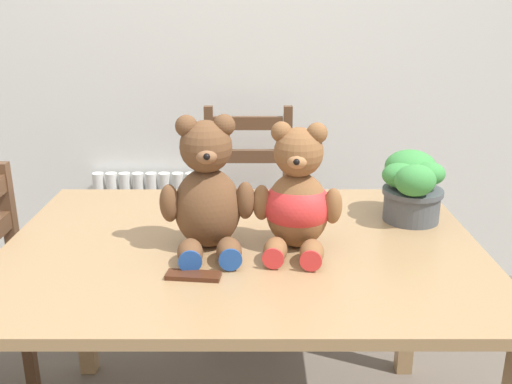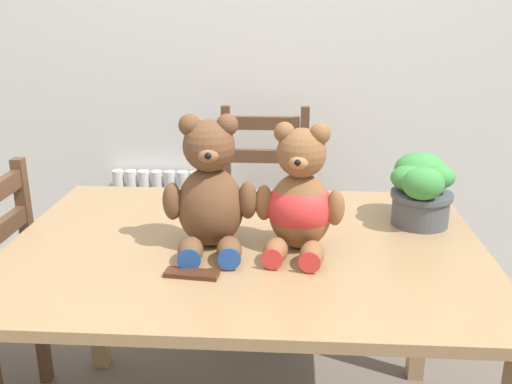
# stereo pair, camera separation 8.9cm
# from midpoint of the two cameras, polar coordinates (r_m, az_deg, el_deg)

# --- Properties ---
(wall_back) EXTENTS (8.00, 0.04, 2.60)m
(wall_back) POSITION_cam_midpoint_polar(r_m,az_deg,el_deg) (2.81, -1.48, 16.20)
(wall_back) COLOR silver
(wall_back) RESTS_ON ground_plane
(radiator) EXTENTS (0.60, 0.10, 0.60)m
(radiator) POSITION_cam_midpoint_polar(r_m,az_deg,el_deg) (3.02, -10.69, -4.14)
(radiator) COLOR silver
(radiator) RESTS_ON ground_plane
(dining_table) EXTENTS (1.36, 0.99, 0.75)m
(dining_table) POSITION_cam_midpoint_polar(r_m,az_deg,el_deg) (1.69, -2.60, -7.99)
(dining_table) COLOR #9E7A51
(dining_table) RESTS_ON ground_plane
(wooden_chair_behind) EXTENTS (0.40, 0.45, 0.96)m
(wooden_chair_behind) POSITION_cam_midpoint_polar(r_m,az_deg,el_deg) (2.60, -1.49, -3.01)
(wooden_chair_behind) COLOR brown
(wooden_chair_behind) RESTS_ON ground_plane
(teddy_bear_left) EXTENTS (0.27, 0.27, 0.38)m
(teddy_bear_left) POSITION_cam_midpoint_polar(r_m,az_deg,el_deg) (1.57, -6.25, -0.12)
(teddy_bear_left) COLOR brown
(teddy_bear_left) RESTS_ON dining_table
(teddy_bear_right) EXTENTS (0.25, 0.27, 0.36)m
(teddy_bear_right) POSITION_cam_midpoint_polar(r_m,az_deg,el_deg) (1.57, 2.81, -0.77)
(teddy_bear_right) COLOR brown
(teddy_bear_right) RESTS_ON dining_table
(potted_plant) EXTENTS (0.19, 0.26, 0.21)m
(potted_plant) POSITION_cam_midpoint_polar(r_m,az_deg,el_deg) (1.84, 14.27, 0.76)
(potted_plant) COLOR #4C5156
(potted_plant) RESTS_ON dining_table
(chocolate_bar) EXTENTS (0.14, 0.06, 0.01)m
(chocolate_bar) POSITION_cam_midpoint_polar(r_m,az_deg,el_deg) (1.46, -7.79, -8.29)
(chocolate_bar) COLOR #472314
(chocolate_bar) RESTS_ON dining_table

